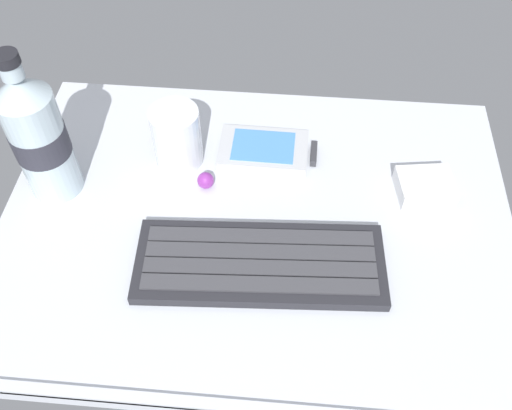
{
  "coord_description": "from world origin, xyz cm",
  "views": [
    {
      "loc": [
        3.7,
        -42.83,
        57.01
      ],
      "look_at": [
        0.0,
        0.0,
        3.0
      ],
      "focal_mm": 40.09,
      "sensor_mm": 36.0,
      "label": 1
    }
  ],
  "objects_px": {
    "juice_cup": "(177,139)",
    "trackball_mouse": "(206,180)",
    "water_bottle": "(38,136)",
    "charger_block": "(425,186)",
    "keyboard": "(260,263)",
    "handheld_device": "(268,150)"
  },
  "relations": [
    {
      "from": "juice_cup",
      "to": "trackball_mouse",
      "type": "height_order",
      "value": "juice_cup"
    },
    {
      "from": "water_bottle",
      "to": "charger_block",
      "type": "distance_m",
      "value": 0.48
    },
    {
      "from": "keyboard",
      "to": "charger_block",
      "type": "distance_m",
      "value": 0.24
    },
    {
      "from": "juice_cup",
      "to": "charger_block",
      "type": "height_order",
      "value": "juice_cup"
    },
    {
      "from": "keyboard",
      "to": "charger_block",
      "type": "xyz_separation_m",
      "value": [
        0.2,
        0.13,
        0.0
      ]
    },
    {
      "from": "handheld_device",
      "to": "trackball_mouse",
      "type": "height_order",
      "value": "trackball_mouse"
    },
    {
      "from": "handheld_device",
      "to": "charger_block",
      "type": "xyz_separation_m",
      "value": [
        0.21,
        -0.05,
        0.0
      ]
    },
    {
      "from": "juice_cup",
      "to": "water_bottle",
      "type": "relative_size",
      "value": 0.41
    },
    {
      "from": "handheld_device",
      "to": "water_bottle",
      "type": "bearing_deg",
      "value": -163.43
    },
    {
      "from": "charger_block",
      "to": "trackball_mouse",
      "type": "bearing_deg",
      "value": -177.32
    },
    {
      "from": "juice_cup",
      "to": "charger_block",
      "type": "distance_m",
      "value": 0.33
    },
    {
      "from": "water_bottle",
      "to": "trackball_mouse",
      "type": "bearing_deg",
      "value": 4.53
    },
    {
      "from": "keyboard",
      "to": "handheld_device",
      "type": "relative_size",
      "value": 2.29
    },
    {
      "from": "trackball_mouse",
      "to": "handheld_device",
      "type": "bearing_deg",
      "value": 40.3
    },
    {
      "from": "juice_cup",
      "to": "keyboard",
      "type": "bearing_deg",
      "value": -53.0
    },
    {
      "from": "juice_cup",
      "to": "water_bottle",
      "type": "xyz_separation_m",
      "value": [
        -0.15,
        -0.06,
        0.05
      ]
    },
    {
      "from": "water_bottle",
      "to": "charger_block",
      "type": "xyz_separation_m",
      "value": [
        0.48,
        0.03,
        -0.08
      ]
    },
    {
      "from": "keyboard",
      "to": "charger_block",
      "type": "height_order",
      "value": "charger_block"
    },
    {
      "from": "keyboard",
      "to": "trackball_mouse",
      "type": "height_order",
      "value": "trackball_mouse"
    },
    {
      "from": "juice_cup",
      "to": "water_bottle",
      "type": "bearing_deg",
      "value": -158.47
    },
    {
      "from": "handheld_device",
      "to": "charger_block",
      "type": "bearing_deg",
      "value": -14.12
    },
    {
      "from": "keyboard",
      "to": "water_bottle",
      "type": "bearing_deg",
      "value": 159.38
    }
  ]
}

